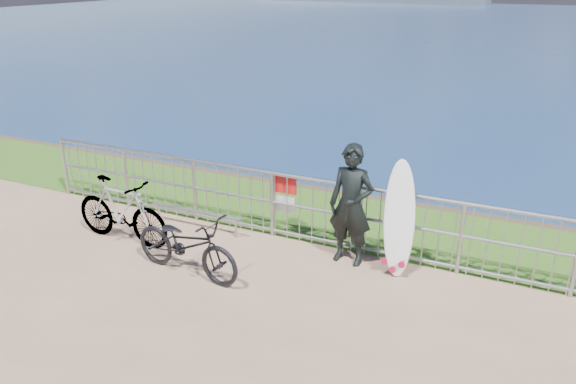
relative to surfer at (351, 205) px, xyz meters
The scene contains 8 objects.
grass_strip 1.93m from the surfer, 123.83° to the left, with size 120.00×120.00×0.00m, color #2A5317.
seascape 152.96m from the surfer, 107.00° to the left, with size 260.00×260.00×5.00m.
railing 1.04m from the surfer, 161.57° to the left, with size 10.06×0.10×1.13m.
surfer is the anchor object (origin of this frame).
surfboard 0.74m from the surfer, ahead, with size 0.55×0.52×1.70m.
bicycle_near 2.45m from the surfer, 145.95° to the right, with size 0.63×1.82×0.95m, color black.
bicycle_far 3.67m from the surfer, 165.83° to the right, with size 0.51×1.81×1.09m, color black.
bike_rack 2.79m from the surfer, behind, with size 1.74×0.05×0.36m.
Camera 1 is at (3.27, -5.95, 4.12)m, focal length 35.00 mm.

